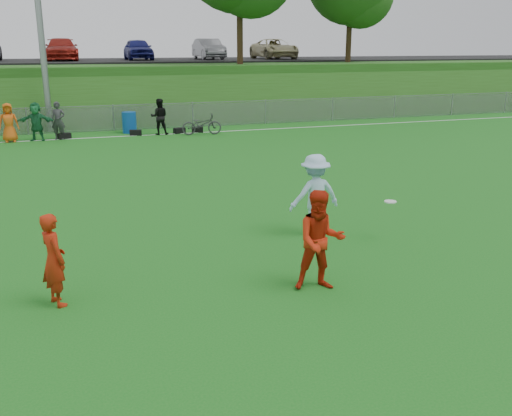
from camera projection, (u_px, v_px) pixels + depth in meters
name	position (u px, v px, depth m)	size (l,w,h in m)	color
ground	(225.00, 285.00, 10.17)	(120.00, 120.00, 0.00)	#166919
sideline_far	(119.00, 136.00, 26.53)	(60.00, 0.10, 0.01)	white
fence	(113.00, 118.00, 28.18)	(58.00, 0.06, 1.30)	gray
berm	(97.00, 86.00, 37.94)	(120.00, 18.00, 3.00)	#275317
parking_lot	(93.00, 61.00, 39.33)	(120.00, 12.00, 0.10)	black
car_row	(75.00, 49.00, 37.84)	(32.04, 5.18, 1.44)	#B8B8BA
spectator_row	(52.00, 121.00, 25.41)	(8.90, 0.85, 1.69)	red
gear_bags	(146.00, 132.00, 26.99)	(6.79, 0.47, 0.26)	black
player_red_left	(54.00, 260.00, 9.21)	(0.57, 0.37, 1.56)	#AD220C
player_red_center	(320.00, 241.00, 9.78)	(0.86, 0.67, 1.77)	red
player_blue	(315.00, 195.00, 12.65)	(1.18, 0.68, 1.83)	#AED3F2
frisbee	(390.00, 202.00, 12.31)	(0.26, 0.26, 0.02)	white
recycling_bin	(129.00, 122.00, 27.51)	(0.67, 0.67, 1.01)	#0E459C
bicycle	(202.00, 124.00, 26.96)	(0.65, 1.87, 0.98)	#2C2C2E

